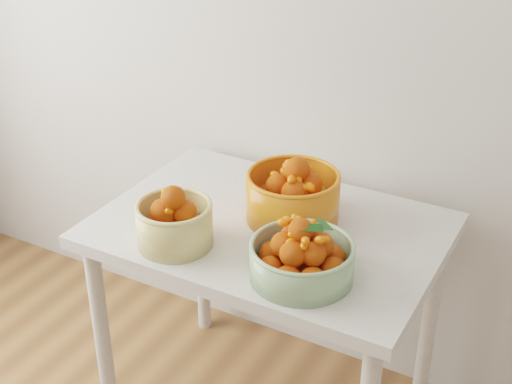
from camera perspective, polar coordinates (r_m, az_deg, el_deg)
table at (r=2.15m, az=1.07°, el=-4.83°), size 1.00×0.70×0.75m
bowl_cream at (r=1.99m, az=-6.54°, el=-2.42°), size 0.24×0.24×0.18m
bowl_green at (r=1.85m, az=3.70°, el=-5.26°), size 0.35×0.35×0.18m
bowl_orange at (r=2.09m, az=2.99°, el=-0.27°), size 0.34×0.34×0.20m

